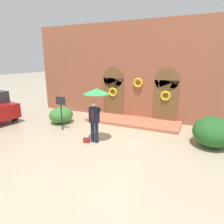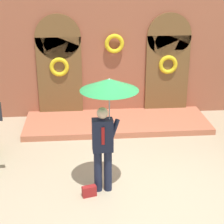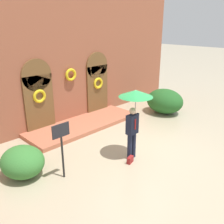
# 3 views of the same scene
# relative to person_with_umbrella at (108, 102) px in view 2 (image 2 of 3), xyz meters

# --- Properties ---
(ground_plane) EXTENTS (80.00, 80.00, 0.00)m
(ground_plane) POSITION_rel_person_with_umbrella_xyz_m (0.51, 0.23, -1.91)
(ground_plane) COLOR tan
(building_facade) EXTENTS (14.00, 2.30, 5.60)m
(building_facade) POSITION_rel_person_with_umbrella_xyz_m (0.51, 4.39, 0.76)
(building_facade) COLOR #9E563D
(building_facade) RESTS_ON ground
(person_with_umbrella) EXTENTS (1.10, 1.10, 2.36)m
(person_with_umbrella) POSITION_rel_person_with_umbrella_xyz_m (0.00, 0.00, 0.00)
(person_with_umbrella) COLOR #191E33
(person_with_umbrella) RESTS_ON ground
(handbag) EXTENTS (0.30, 0.19, 0.22)m
(handbag) POSITION_rel_person_with_umbrella_xyz_m (-0.39, -0.20, -1.80)
(handbag) COLOR maroon
(handbag) RESTS_ON ground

